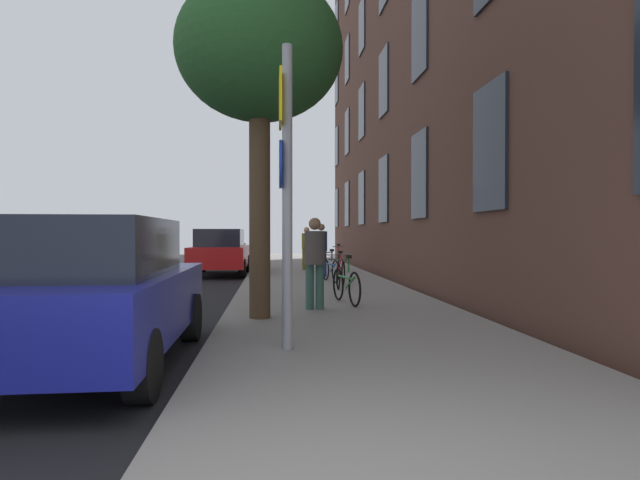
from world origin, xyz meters
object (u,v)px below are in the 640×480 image
object	(u,v)px
pedestrian_1	(321,246)
car_1	(221,251)
car_0	(91,291)
tree_near	(260,53)
bicycle_1	(341,273)
pedestrian_0	(315,257)
car_2	(228,246)
bicycle_2	(331,269)
sign_post	(285,178)
bicycle_0	(346,285)
pedestrian_2	(307,245)
bicycle_3	(338,261)
traffic_light	(262,210)

from	to	relation	value
pedestrian_1	car_1	bearing A→B (deg)	144.96
car_1	car_0	bearing A→B (deg)	-90.55
tree_near	car_1	size ratio (longest dim) A/B	1.21
tree_near	bicycle_1	size ratio (longest dim) A/B	3.32
pedestrian_0	bicycle_1	bearing A→B (deg)	75.65
car_2	bicycle_2	bearing A→B (deg)	-73.37
sign_post	bicycle_2	xyz separation A→B (m)	(1.47, 8.52, -1.63)
tree_near	bicycle_0	bearing A→B (deg)	44.39
bicycle_2	pedestrian_2	size ratio (longest dim) A/B	0.97
car_1	car_2	world-z (taller)	same
tree_near	pedestrian_1	world-z (taller)	tree_near
bicycle_1	pedestrian_2	distance (m)	6.57
car_1	car_2	size ratio (longest dim) A/B	1.12
bicycle_0	bicycle_2	bearing A→B (deg)	87.40
bicycle_0	car_1	bearing A→B (deg)	110.34
bicycle_1	car_0	world-z (taller)	car_0
bicycle_2	car_2	xyz separation A→B (m)	(-3.96, 13.24, 0.36)
sign_post	car_2	xyz separation A→B (m)	(-2.48, 21.77, -1.27)
bicycle_0	pedestrian_2	size ratio (longest dim) A/B	1.02
sign_post	car_2	distance (m)	21.95
car_0	sign_post	bearing A→B (deg)	6.47
sign_post	tree_near	bearing A→B (deg)	98.70
car_2	car_0	bearing A→B (deg)	-89.02
sign_post	bicycle_0	world-z (taller)	sign_post
bicycle_0	car_0	size ratio (longest dim) A/B	0.40
tree_near	pedestrian_0	distance (m)	3.54
pedestrian_1	car_2	distance (m)	12.10
bicycle_3	pedestrian_0	world-z (taller)	pedestrian_0
sign_post	car_0	distance (m)	2.47
car_2	tree_near	bearing A→B (deg)	-83.76
bicycle_2	car_0	size ratio (longest dim) A/B	0.38
bicycle_1	bicycle_2	size ratio (longest dim) A/B	1.04
pedestrian_0	pedestrian_2	xyz separation A→B (m)	(0.52, 10.30, -0.02)
bicycle_1	car_2	size ratio (longest dim) A/B	0.41
pedestrian_1	car_0	size ratio (longest dim) A/B	0.40
pedestrian_0	pedestrian_1	world-z (taller)	pedestrian_1
car_0	car_2	size ratio (longest dim) A/B	1.03
car_0	car_2	world-z (taller)	same
traffic_light	bicycle_3	xyz separation A→B (m)	(2.77, -1.84, -1.88)
bicycle_2	pedestrian_0	size ratio (longest dim) A/B	0.96
pedestrian_1	pedestrian_0	bearing A→B (deg)	-96.25
sign_post	car_2	world-z (taller)	sign_post
pedestrian_1	pedestrian_2	xyz separation A→B (m)	(-0.26, 3.20, -0.04)
pedestrian_1	car_0	distance (m)	11.11
car_0	bicycle_3	bearing A→B (deg)	71.31
bicycle_0	car_0	bearing A→B (deg)	-129.14
pedestrian_2	bicycle_2	bearing A→B (deg)	-85.91
car_0	car_2	xyz separation A→B (m)	(-0.38, 22.01, -0.00)
bicycle_3	car_1	xyz separation A→B (m)	(-4.18, 0.17, 0.34)
bicycle_1	pedestrian_1	xyz separation A→B (m)	(-0.19, 3.33, 0.59)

